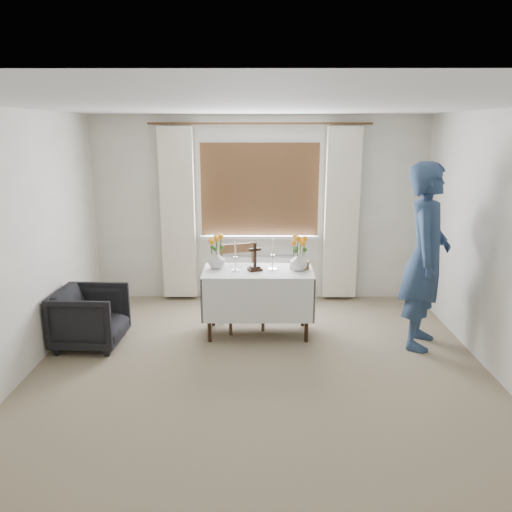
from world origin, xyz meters
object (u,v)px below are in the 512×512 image
at_px(flower_vase_left, 217,259).
at_px(flower_vase_right, 299,261).
at_px(wooden_chair, 242,287).
at_px(person, 426,257).
at_px(wooden_cross, 255,257).
at_px(altar_table, 258,302).
at_px(armchair, 91,317).

bearing_deg(flower_vase_left, flower_vase_right, -4.99).
bearing_deg(flower_vase_left, wooden_chair, 20.52).
bearing_deg(flower_vase_right, wooden_chair, 163.89).
bearing_deg(person, flower_vase_left, 103.60).
xyz_separation_m(wooden_chair, person, (1.97, -0.48, 0.50)).
bearing_deg(person, wooden_chair, 99.34).
xyz_separation_m(wooden_chair, wooden_cross, (0.16, -0.21, 0.43)).
relative_size(person, flower_vase_left, 9.65).
xyz_separation_m(altar_table, flower_vase_right, (0.46, 0.01, 0.48)).
bearing_deg(wooden_cross, flower_vase_left, 145.74).
bearing_deg(person, wooden_cross, 104.45).
bearing_deg(armchair, altar_table, -77.47).
distance_m(altar_table, wooden_chair, 0.30).
relative_size(wooden_cross, flower_vase_left, 1.57).
relative_size(altar_table, flower_vase_left, 6.00).
bearing_deg(altar_table, wooden_chair, 134.32).
relative_size(altar_table, flower_vase_right, 5.98).
distance_m(wooden_chair, flower_vase_left, 0.48).
bearing_deg(flower_vase_left, armchair, -162.76).
bearing_deg(wooden_chair, flower_vase_right, -34.41).
height_order(armchair, flower_vase_right, flower_vase_right).
relative_size(armchair, person, 0.36).
height_order(wooden_cross, flower_vase_left, wooden_cross).
bearing_deg(wooden_cross, wooden_chair, 105.62).
height_order(wooden_chair, person, person).
relative_size(armchair, wooden_cross, 2.19).
relative_size(altar_table, wooden_cross, 3.82).
xyz_separation_m(altar_table, person, (1.78, -0.29, 0.62)).
height_order(wooden_chair, wooden_cross, wooden_cross).
relative_size(altar_table, armchair, 1.75).
bearing_deg(armchair, flower_vase_left, -70.52).
relative_size(wooden_chair, flower_vase_left, 4.82).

